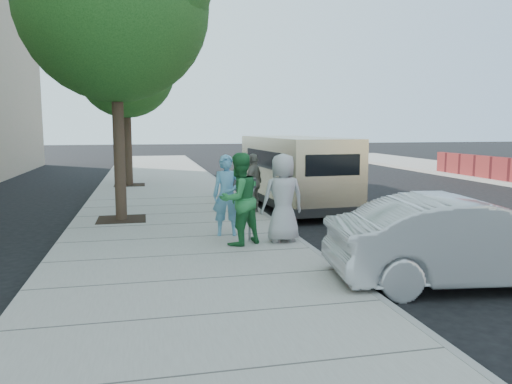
% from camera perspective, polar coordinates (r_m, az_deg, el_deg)
% --- Properties ---
extents(ground, '(120.00, 120.00, 0.00)m').
position_cam_1_polar(ground, '(10.92, -3.40, -5.69)').
color(ground, black).
rests_on(ground, ground).
extents(sidewalk, '(5.00, 60.00, 0.15)m').
position_cam_1_polar(sidewalk, '(10.80, -8.68, -5.51)').
color(sidewalk, gray).
rests_on(sidewalk, ground).
extents(curb_face, '(0.12, 60.00, 0.16)m').
position_cam_1_polar(curb_face, '(11.22, 3.90, -4.95)').
color(curb_face, gray).
rests_on(curb_face, ground).
extents(tree_far, '(3.92, 3.80, 6.49)m').
position_cam_1_polar(tree_far, '(20.65, -14.55, 13.95)').
color(tree_far, black).
rests_on(tree_far, sidewalk).
extents(parking_meter, '(0.27, 0.10, 1.29)m').
position_cam_1_polar(parking_meter, '(10.18, -0.75, -0.44)').
color(parking_meter, gray).
rests_on(parking_meter, sidewalk).
extents(van, '(2.28, 5.95, 2.17)m').
position_cam_1_polar(van, '(15.23, 4.39, 2.44)').
color(van, beige).
rests_on(van, ground).
extents(sedan, '(4.44, 2.03, 1.41)m').
position_cam_1_polar(sedan, '(8.51, 22.94, -5.22)').
color(sedan, '#AEB0B5').
rests_on(sedan, ground).
extents(person_officer, '(0.69, 0.50, 1.74)m').
position_cam_1_polar(person_officer, '(10.74, -3.31, -0.37)').
color(person_officer, '#5DA2C6').
rests_on(person_officer, sidewalk).
extents(person_green_shirt, '(1.11, 1.03, 1.83)m').
position_cam_1_polar(person_green_shirt, '(9.86, -1.95, -0.81)').
color(person_green_shirt, '#277A3B').
rests_on(person_green_shirt, sidewalk).
extents(person_gray_shirt, '(0.93, 0.65, 1.80)m').
position_cam_1_polar(person_gray_shirt, '(10.13, 3.08, -0.68)').
color(person_gray_shirt, '#AEAFB1').
rests_on(person_gray_shirt, sidewalk).
extents(person_striped_polo, '(0.87, 1.00, 1.61)m').
position_cam_1_polar(person_striped_polo, '(13.60, -0.27, 1.03)').
color(person_striped_polo, gray).
rests_on(person_striped_polo, sidewalk).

